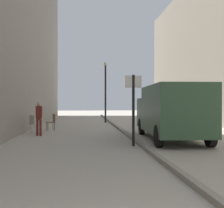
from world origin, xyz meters
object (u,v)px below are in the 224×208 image
(pedestrian_main_foreground, at_px, (39,116))
(delivery_van, at_px, (170,111))
(cafe_chair_near_window, at_px, (52,121))
(lamp_post, at_px, (105,88))
(street_sign_post, at_px, (133,104))
(cafe_chair_by_doorway, at_px, (34,123))

(pedestrian_main_foreground, distance_m, delivery_van, 6.12)
(cafe_chair_near_window, bearing_deg, pedestrian_main_foreground, 152.50)
(lamp_post, bearing_deg, cafe_chair_near_window, -121.11)
(pedestrian_main_foreground, height_order, cafe_chair_near_window, pedestrian_main_foreground)
(delivery_van, relative_size, lamp_post, 1.19)
(pedestrian_main_foreground, distance_m, street_sign_post, 5.23)
(street_sign_post, bearing_deg, pedestrian_main_foreground, -41.51)
(pedestrian_main_foreground, relative_size, cafe_chair_near_window, 1.73)
(pedestrian_main_foreground, height_order, cafe_chair_by_doorway, pedestrian_main_foreground)
(pedestrian_main_foreground, xyz_separation_m, delivery_van, (5.80, -1.92, 0.29))
(cafe_chair_by_doorway, bearing_deg, street_sign_post, -0.07)
(delivery_van, distance_m, lamp_post, 10.51)
(pedestrian_main_foreground, bearing_deg, cafe_chair_by_doorway, -55.08)
(street_sign_post, height_order, lamp_post, lamp_post)
(street_sign_post, xyz_separation_m, lamp_post, (-0.10, 11.69, 1.18))
(cafe_chair_by_doorway, bearing_deg, pedestrian_main_foreground, -23.42)
(delivery_van, xyz_separation_m, cafe_chair_by_doorway, (-6.23, 3.09, -0.68))
(pedestrian_main_foreground, xyz_separation_m, cafe_chair_by_doorway, (-0.43, 1.16, -0.39))
(lamp_post, xyz_separation_m, cafe_chair_near_window, (-3.50, -5.79, -2.18))
(pedestrian_main_foreground, bearing_deg, street_sign_post, 153.69)
(delivery_van, height_order, street_sign_post, street_sign_post)
(delivery_van, xyz_separation_m, street_sign_post, (-1.87, -1.48, 0.31))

